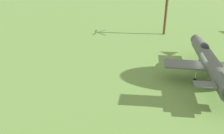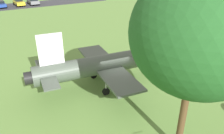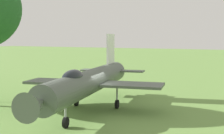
# 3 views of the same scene
# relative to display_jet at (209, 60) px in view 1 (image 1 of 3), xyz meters

# --- Properties ---
(ground_plane) EXTENTS (200.00, 200.00, 0.00)m
(ground_plane) POSITION_rel_display_jet_xyz_m (-0.35, -0.06, -1.99)
(ground_plane) COLOR #668E42
(display_jet) EXTENTS (14.85, 9.52, 5.06)m
(display_jet) POSITION_rel_display_jet_xyz_m (0.00, 0.00, 0.00)
(display_jet) COLOR #4C564C
(display_jet) RESTS_ON ground_plane
(palm_tree) EXTENTS (4.01, 4.65, 7.23)m
(palm_tree) POSITION_rel_display_jet_xyz_m (15.44, 6.39, 1.78)
(palm_tree) COLOR brown
(palm_tree) RESTS_ON ground_plane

